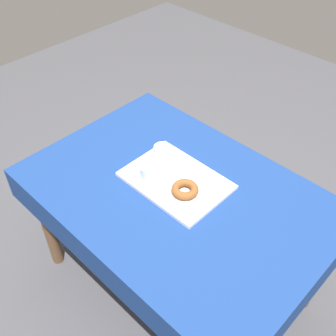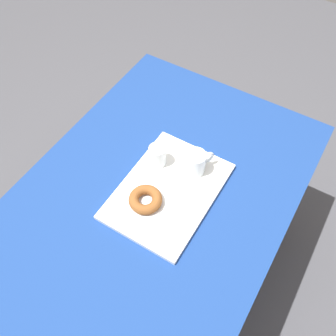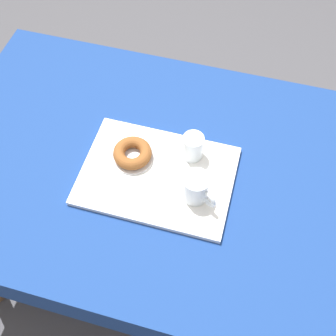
{
  "view_description": "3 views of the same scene",
  "coord_description": "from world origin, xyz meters",
  "px_view_note": "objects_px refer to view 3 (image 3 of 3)",
  "views": [
    {
      "loc": [
        0.87,
        -0.95,
        2.06
      ],
      "look_at": [
        -0.1,
        0.04,
        0.78
      ],
      "focal_mm": 43.61,
      "sensor_mm": 36.0,
      "label": 1
    },
    {
      "loc": [
        0.6,
        0.43,
        1.93
      ],
      "look_at": [
        -0.1,
        0.0,
        0.8
      ],
      "focal_mm": 40.38,
      "sensor_mm": 36.0,
      "label": 2
    },
    {
      "loc": [
        -0.26,
        0.68,
        1.86
      ],
      "look_at": [
        -0.07,
        0.02,
        0.77
      ],
      "focal_mm": 44.91,
      "sensor_mm": 36.0,
      "label": 3
    }
  ],
  "objects_px": {
    "serving_tray": "(157,176)",
    "tea_mug_left": "(196,188)",
    "water_glass_near": "(193,148)",
    "sugar_donut_left": "(133,153)",
    "dining_table": "(149,179)",
    "donut_plate_left": "(133,157)"
  },
  "relations": [
    {
      "from": "serving_tray",
      "to": "tea_mug_left",
      "type": "relative_size",
      "value": 4.24
    },
    {
      "from": "serving_tray",
      "to": "water_glass_near",
      "type": "height_order",
      "value": "water_glass_near"
    },
    {
      "from": "tea_mug_left",
      "to": "sugar_donut_left",
      "type": "relative_size",
      "value": 0.91
    },
    {
      "from": "donut_plate_left",
      "to": "sugar_donut_left",
      "type": "xyz_separation_m",
      "value": [
        -0.0,
        0.0,
        0.02
      ]
    },
    {
      "from": "donut_plate_left",
      "to": "sugar_donut_left",
      "type": "relative_size",
      "value": 1.08
    },
    {
      "from": "dining_table",
      "to": "serving_tray",
      "type": "distance_m",
      "value": 0.12
    },
    {
      "from": "sugar_donut_left",
      "to": "dining_table",
      "type": "bearing_deg",
      "value": 178.36
    },
    {
      "from": "dining_table",
      "to": "donut_plate_left",
      "type": "relative_size",
      "value": 10.51
    },
    {
      "from": "serving_tray",
      "to": "tea_mug_left",
      "type": "distance_m",
      "value": 0.15
    },
    {
      "from": "water_glass_near",
      "to": "donut_plate_left",
      "type": "height_order",
      "value": "water_glass_near"
    },
    {
      "from": "dining_table",
      "to": "sugar_donut_left",
      "type": "height_order",
      "value": "sugar_donut_left"
    },
    {
      "from": "serving_tray",
      "to": "water_glass_near",
      "type": "distance_m",
      "value": 0.14
    },
    {
      "from": "serving_tray",
      "to": "donut_plate_left",
      "type": "height_order",
      "value": "donut_plate_left"
    },
    {
      "from": "dining_table",
      "to": "tea_mug_left",
      "type": "height_order",
      "value": "tea_mug_left"
    },
    {
      "from": "tea_mug_left",
      "to": "donut_plate_left",
      "type": "xyz_separation_m",
      "value": [
        0.22,
        -0.08,
        -0.04
      ]
    },
    {
      "from": "water_glass_near",
      "to": "sugar_donut_left",
      "type": "relative_size",
      "value": 0.73
    },
    {
      "from": "dining_table",
      "to": "water_glass_near",
      "type": "distance_m",
      "value": 0.21
    },
    {
      "from": "dining_table",
      "to": "serving_tray",
      "type": "height_order",
      "value": "serving_tray"
    },
    {
      "from": "sugar_donut_left",
      "to": "water_glass_near",
      "type": "bearing_deg",
      "value": -161.66
    },
    {
      "from": "water_glass_near",
      "to": "dining_table",
      "type": "bearing_deg",
      "value": 24.79
    },
    {
      "from": "tea_mug_left",
      "to": "sugar_donut_left",
      "type": "distance_m",
      "value": 0.24
    },
    {
      "from": "dining_table",
      "to": "serving_tray",
      "type": "bearing_deg",
      "value": 138.55
    }
  ]
}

